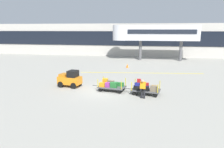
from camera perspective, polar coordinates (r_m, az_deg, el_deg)
name	(u,v)px	position (r m, az deg, el deg)	size (l,w,h in m)	color
ground_plane	(103,91)	(18.97, -2.39, -4.47)	(120.00, 120.00, 0.00)	#9E9B91
apron_lead_line	(141,73)	(26.80, 7.81, 0.29)	(15.21, 0.20, 0.01)	yellow
terminal_building	(131,40)	(43.96, 5.14, 9.07)	(62.05, 2.51, 6.44)	#BCB7AD
jet_bridge	(151,33)	(37.75, 10.39, 10.68)	(14.47, 3.00, 6.03)	silver
baggage_tug	(70,79)	(20.44, -11.13, -1.31)	(2.25, 1.51, 1.58)	orange
baggage_cart_lead	(111,85)	(18.83, -0.31, -2.96)	(3.08, 1.74, 1.10)	#4C4C4F
baggage_cart_middle	(145,88)	(18.04, 8.79, -3.73)	(3.08, 1.74, 1.18)	#4C4C4F
baggage_handler	(143,88)	(16.78, 8.26, -3.69)	(0.48, 0.50, 1.56)	black
safety_cone_near	(127,66)	(30.25, 4.10, 2.21)	(0.36, 0.36, 0.55)	orange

